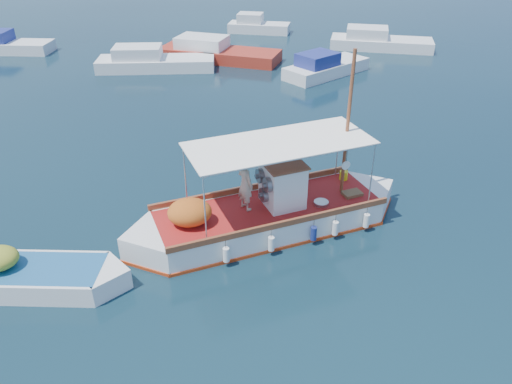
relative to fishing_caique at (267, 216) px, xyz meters
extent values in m
plane|color=black|center=(0.36, 0.17, -0.56)|extent=(160.00, 160.00, 0.00)
cube|color=white|center=(0.06, 0.02, -0.20)|extent=(8.11, 4.46, 1.13)
cube|color=white|center=(-3.67, -0.97, -0.20)|extent=(2.49, 2.49, 1.13)
cube|color=white|center=(3.79, 1.00, -0.20)|extent=(2.49, 2.49, 1.13)
cube|color=#AE3210|center=(0.06, 0.02, -0.53)|extent=(8.23, 4.56, 0.19)
cube|color=maroon|center=(0.06, 0.02, 0.35)|extent=(8.06, 4.26, 0.06)
cube|color=brown|center=(-0.27, 1.27, 0.47)|extent=(7.58, 2.10, 0.21)
cube|color=brown|center=(0.39, -1.24, 0.47)|extent=(7.58, 2.10, 0.21)
cube|color=white|center=(0.56, 0.15, 1.14)|extent=(1.53, 1.61, 1.54)
cube|color=brown|center=(0.56, 0.15, 1.94)|extent=(1.66, 1.73, 0.06)
cylinder|color=slate|center=(-0.01, -0.34, 1.45)|extent=(0.35, 0.55, 0.51)
cylinder|color=slate|center=(-0.17, 0.29, 1.45)|extent=(0.35, 0.55, 0.51)
cylinder|color=slate|center=(-0.09, -0.02, 0.88)|extent=(0.35, 0.55, 0.51)
cylinder|color=brown|center=(2.84, 0.75, 2.94)|extent=(0.15, 0.15, 5.14)
cylinder|color=brown|center=(2.05, 0.54, 2.53)|extent=(1.81, 0.55, 0.08)
cylinder|color=silver|center=(-2.72, 0.45, 1.53)|extent=(0.06, 0.06, 2.31)
cylinder|color=silver|center=(-2.14, -1.74, 1.53)|extent=(0.06, 0.06, 2.31)
cylinder|color=silver|center=(2.95, 1.95, 1.53)|extent=(0.06, 0.06, 2.31)
cylinder|color=silver|center=(3.53, -0.24, 1.53)|extent=(0.06, 0.06, 2.31)
cube|color=white|center=(0.41, 0.11, 2.70)|extent=(6.50, 3.94, 0.04)
ellipsoid|color=#C0591C|center=(-2.62, -0.70, 0.80)|extent=(1.70, 1.55, 0.86)
cube|color=yellow|center=(1.21, 0.90, 0.58)|extent=(0.30, 0.24, 0.41)
cylinder|color=yellow|center=(3.15, 1.58, 0.54)|extent=(0.38, 0.38, 0.35)
cube|color=brown|center=(3.15, 0.41, 0.43)|extent=(0.76, 0.62, 0.12)
cylinder|color=#B2B2B2|center=(1.89, -0.08, 0.43)|extent=(0.63, 0.63, 0.12)
cylinder|color=white|center=(2.52, -0.45, 2.05)|extent=(0.31, 0.11, 0.31)
cylinder|color=white|center=(-1.56, -1.90, -0.09)|extent=(0.25, 0.25, 0.49)
cylinder|color=navy|center=(1.42, -1.11, -0.09)|extent=(0.25, 0.25, 0.49)
cylinder|color=white|center=(3.41, -0.59, -0.09)|extent=(0.25, 0.25, 0.49)
imported|color=#B9B399|center=(-0.74, 0.01, 1.32)|extent=(0.74, 0.82, 1.87)
cube|color=white|center=(-7.51, -2.09, -0.31)|extent=(4.74, 2.44, 0.88)
cube|color=white|center=(-5.28, -2.44, -0.31)|extent=(1.74, 1.74, 0.88)
cube|color=#1D5687|center=(-7.51, -2.09, 0.11)|extent=(4.71, 2.25, 0.05)
cube|color=silver|center=(-4.74, 20.07, -0.26)|extent=(8.03, 2.94, 1.00)
cube|color=silver|center=(-5.92, 20.16, 0.64)|extent=(3.29, 2.25, 0.80)
cube|color=#A42B1B|center=(-0.31, 21.85, -0.26)|extent=(9.09, 6.20, 1.00)
cube|color=silver|center=(-1.50, 22.40, 0.64)|extent=(4.16, 3.62, 0.80)
cube|color=silver|center=(6.54, 17.44, -0.26)|extent=(6.37, 5.27, 1.00)
cube|color=navy|center=(5.76, 16.92, 0.64)|extent=(3.10, 2.93, 0.80)
cube|color=silver|center=(12.45, 23.51, -0.26)|extent=(8.16, 4.95, 1.00)
cube|color=silver|center=(11.35, 23.89, 0.64)|extent=(3.64, 3.09, 0.80)
cube|color=silver|center=(-16.26, 26.12, -0.26)|extent=(7.04, 3.51, 1.00)
cube|color=silver|center=(3.71, 30.25, -0.26)|extent=(5.63, 3.52, 1.00)
cube|color=silver|center=(2.95, 30.49, 0.64)|extent=(2.53, 2.26, 0.80)
camera|label=1|loc=(-2.19, -14.41, 9.49)|focal=35.00mm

